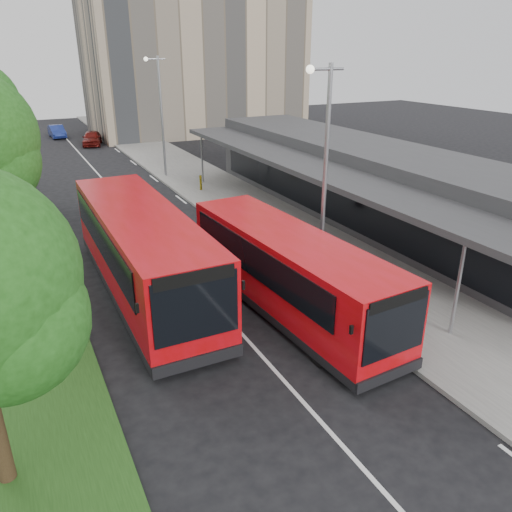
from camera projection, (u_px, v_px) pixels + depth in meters
The scene contains 14 objects.
ground at pixel (244, 336), 16.07m from camera, with size 120.00×120.00×0.00m, color black.
pavement at pixel (199, 180), 35.03m from camera, with size 5.00×80.00×0.15m, color slate.
lane_centre_line at pixel (131, 211), 28.44m from camera, with size 0.12×70.00×0.01m, color silver.
kerb_dashes at pixel (166, 188), 33.11m from camera, with size 0.12×56.00×0.01m.
office_block at pixel (193, 44), 53.07m from camera, with size 22.00×12.00×18.00m, color tan.
station_building at pixel (364, 182), 26.38m from camera, with size 7.70×26.00×4.00m.
lamp_post_near at pixel (324, 167), 17.61m from camera, with size 1.44×0.28×8.00m.
lamp_post_far at pixel (160, 110), 34.11m from camera, with size 1.44×0.28×8.00m.
bus_main at pixel (289, 273), 17.10m from camera, with size 3.18×10.22×2.85m.
bus_second at pixel (143, 253), 18.26m from camera, with size 3.11×11.47×3.24m.
litter_bin at pixel (251, 216), 25.80m from camera, with size 0.47×0.47×0.85m, color #3B2218.
bollard at pixel (201, 183), 32.01m from camera, with size 0.15×0.15×0.95m, color yellow.
car_near at pixel (92, 138), 47.64m from camera, with size 1.61×4.01×1.36m, color #5C0F0D.
car_far at pixel (57, 131), 51.80m from camera, with size 1.33×3.82×1.26m, color navy.
Camera 1 is at (-5.85, -12.55, 8.56)m, focal length 35.00 mm.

